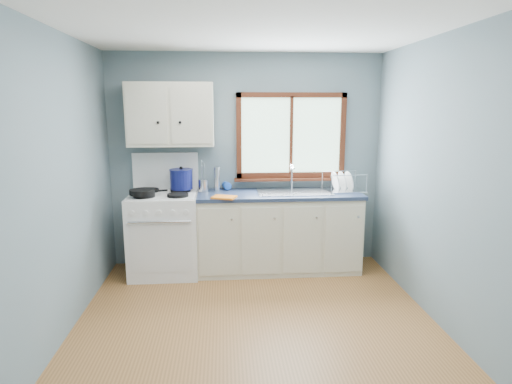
{
  "coord_description": "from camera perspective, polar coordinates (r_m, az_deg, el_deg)",
  "views": [
    {
      "loc": [
        -0.27,
        -3.27,
        1.89
      ],
      "look_at": [
        0.05,
        0.9,
        1.05
      ],
      "focal_mm": 30.0,
      "sensor_mm": 36.0,
      "label": 1
    }
  ],
  "objects": [
    {
      "name": "floor",
      "position": [
        3.79,
        0.29,
        -18.7
      ],
      "size": [
        3.2,
        3.6,
        0.02
      ],
      "primitive_type": "cube",
      "color": "#9C6634",
      "rests_on": "ground"
    },
    {
      "name": "ceiling",
      "position": [
        3.34,
        0.34,
        22.04
      ],
      "size": [
        3.2,
        3.6,
        0.02
      ],
      "primitive_type": "cube",
      "color": "white",
      "rests_on": "wall_back"
    },
    {
      "name": "wall_back",
      "position": [
        5.13,
        -1.33,
        4.18
      ],
      "size": [
        3.2,
        0.02,
        2.5
      ],
      "primitive_type": "cube",
      "color": "slate",
      "rests_on": "ground"
    },
    {
      "name": "wall_front",
      "position": [
        1.62,
        5.64,
        -11.98
      ],
      "size": [
        3.2,
        0.02,
        2.5
      ],
      "primitive_type": "cube",
      "color": "slate",
      "rests_on": "ground"
    },
    {
      "name": "wall_left",
      "position": [
        3.6,
        -26.19,
        -0.08
      ],
      "size": [
        0.02,
        3.6,
        2.5
      ],
      "primitive_type": "cube",
      "color": "slate",
      "rests_on": "ground"
    },
    {
      "name": "wall_right",
      "position": [
        3.83,
        25.1,
        0.64
      ],
      "size": [
        0.02,
        3.6,
        2.5
      ],
      "primitive_type": "cube",
      "color": "slate",
      "rests_on": "ground"
    },
    {
      "name": "gas_range",
      "position": [
        4.99,
        -12.07,
        -5.15
      ],
      "size": [
        0.76,
        0.69,
        1.36
      ],
      "color": "white",
      "rests_on": "floor"
    },
    {
      "name": "base_cabinets",
      "position": [
        5.03,
        2.97,
        -5.79
      ],
      "size": [
        1.85,
        0.6,
        0.88
      ],
      "color": "beige",
      "rests_on": "floor"
    },
    {
      "name": "countertop",
      "position": [
        4.91,
        3.03,
        -0.31
      ],
      "size": [
        1.89,
        0.64,
        0.04
      ],
      "primitive_type": "cube",
      "color": "#1D2941",
      "rests_on": "base_cabinets"
    },
    {
      "name": "sink",
      "position": [
        4.94,
        5.1,
        -0.74
      ],
      "size": [
        0.84,
        0.46,
        0.44
      ],
      "color": "silver",
      "rests_on": "countertop"
    },
    {
      "name": "window",
      "position": [
        5.13,
        4.7,
        6.67
      ],
      "size": [
        1.36,
        0.1,
        1.03
      ],
      "color": "#9EC6A8",
      "rests_on": "wall_back"
    },
    {
      "name": "upper_cabinets",
      "position": [
        4.93,
        -11.31,
        10.09
      ],
      "size": [
        0.95,
        0.35,
        0.7
      ],
      "color": "beige",
      "rests_on": "wall_back"
    },
    {
      "name": "skillet",
      "position": [
        4.75,
        -14.9,
        0.01
      ],
      "size": [
        0.43,
        0.34,
        0.05
      ],
      "rotation": [
        0.0,
        0.0,
        0.31
      ],
      "color": "black",
      "rests_on": "gas_range"
    },
    {
      "name": "stockpot",
      "position": [
        4.97,
        -9.93,
        1.74
      ],
      "size": [
        0.29,
        0.29,
        0.26
      ],
      "rotation": [
        0.0,
        0.0,
        0.09
      ],
      "color": "#0F134F",
      "rests_on": "gas_range"
    },
    {
      "name": "utensil_crock",
      "position": [
        4.97,
        -7.04,
        0.89
      ],
      "size": [
        0.14,
        0.14,
        0.37
      ],
      "rotation": [
        0.0,
        0.0,
        -0.26
      ],
      "color": "silver",
      "rests_on": "countertop"
    },
    {
      "name": "thermos",
      "position": [
        4.98,
        -5.24,
        1.72
      ],
      "size": [
        0.07,
        0.07,
        0.28
      ],
      "primitive_type": "cylinder",
      "rotation": [
        0.0,
        0.0,
        -0.01
      ],
      "color": "silver",
      "rests_on": "countertop"
    },
    {
      "name": "soap_bottle",
      "position": [
        5.0,
        -3.74,
        1.56
      ],
      "size": [
        0.11,
        0.11,
        0.24
      ],
      "primitive_type": "imported",
      "rotation": [
        0.0,
        0.0,
        0.23
      ],
      "color": "blue",
      "rests_on": "countertop"
    },
    {
      "name": "dish_towel",
      "position": [
        4.62,
        -4.27,
        -0.7
      ],
      "size": [
        0.29,
        0.25,
        0.02
      ],
      "primitive_type": "cube",
      "rotation": [
        0.0,
        0.0,
        -0.35
      ],
      "color": "orange",
      "rests_on": "countertop"
    },
    {
      "name": "dish_rack",
      "position": [
        5.08,
        11.52,
        0.81
      ],
      "size": [
        0.48,
        0.38,
        0.23
      ],
      "rotation": [
        0.0,
        0.0,
        0.11
      ],
      "color": "silver",
      "rests_on": "countertop"
    }
  ]
}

